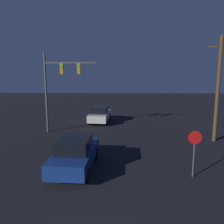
% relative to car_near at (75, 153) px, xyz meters
% --- Properties ---
extents(car_near, '(2.04, 4.70, 1.74)m').
position_rel_car_near_xyz_m(car_near, '(0.00, 0.00, 0.00)').
color(car_near, navy).
rests_on(car_near, ground_plane).
extents(car_far, '(2.14, 4.75, 1.74)m').
position_rel_car_near_xyz_m(car_far, '(0.07, 12.01, 0.00)').
color(car_far, beige).
rests_on(car_far, ground_plane).
extents(traffic_signal_mast, '(4.51, 0.30, 6.89)m').
position_rel_car_near_xyz_m(traffic_signal_mast, '(-3.11, 7.70, 3.68)').
color(traffic_signal_mast, '#4C4C51').
rests_on(traffic_signal_mast, ground_plane).
extents(stop_sign, '(0.65, 0.07, 2.35)m').
position_rel_car_near_xyz_m(stop_sign, '(6.01, -0.71, 0.76)').
color(stop_sign, '#4C4C51').
rests_on(stop_sign, ground_plane).
extents(utility_pole, '(1.77, 0.28, 7.81)m').
position_rel_car_near_xyz_m(utility_pole, '(9.57, 5.54, 3.22)').
color(utility_pole, '#4C3823').
rests_on(utility_pole, ground_plane).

